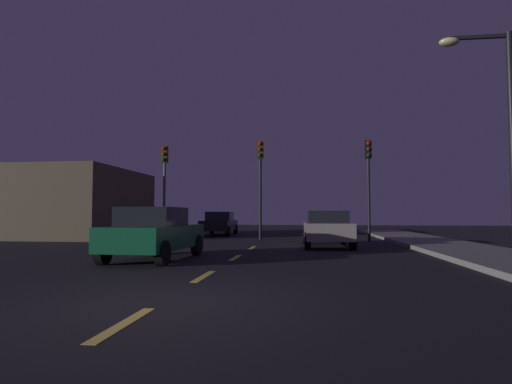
{
  "coord_description": "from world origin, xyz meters",
  "views": [
    {
      "loc": [
        2.15,
        -5.92,
        1.28
      ],
      "look_at": [
        -0.53,
        15.63,
        2.48
      ],
      "focal_mm": 29.1,
      "sensor_mm": 36.0,
      "label": 1
    }
  ],
  "objects_px": {
    "traffic_signal_left": "(164,174)",
    "car_adjacent_lane": "(155,233)",
    "car_stopped_ahead": "(327,228)",
    "traffic_signal_right": "(368,170)",
    "traffic_signal_center": "(260,171)",
    "car_oncoming_far": "(219,223)",
    "street_lamp_right": "(499,120)"
  },
  "relations": [
    {
      "from": "car_adjacent_lane",
      "to": "car_oncoming_far",
      "type": "xyz_separation_m",
      "value": [
        -1.2,
        14.42,
        -0.01
      ]
    },
    {
      "from": "traffic_signal_center",
      "to": "car_adjacent_lane",
      "type": "bearing_deg",
      "value": -101.57
    },
    {
      "from": "traffic_signal_left",
      "to": "street_lamp_right",
      "type": "bearing_deg",
      "value": -34.86
    },
    {
      "from": "car_adjacent_lane",
      "to": "street_lamp_right",
      "type": "xyz_separation_m",
      "value": [
        9.68,
        0.66,
        3.16
      ]
    },
    {
      "from": "car_oncoming_far",
      "to": "car_adjacent_lane",
      "type": "bearing_deg",
      "value": -85.24
    },
    {
      "from": "traffic_signal_center",
      "to": "street_lamp_right",
      "type": "bearing_deg",
      "value": -49.2
    },
    {
      "from": "traffic_signal_left",
      "to": "traffic_signal_center",
      "type": "height_order",
      "value": "traffic_signal_center"
    },
    {
      "from": "car_stopped_ahead",
      "to": "car_adjacent_lane",
      "type": "distance_m",
      "value": 7.56
    },
    {
      "from": "car_stopped_ahead",
      "to": "street_lamp_right",
      "type": "relative_size",
      "value": 0.68
    },
    {
      "from": "traffic_signal_left",
      "to": "car_adjacent_lane",
      "type": "relative_size",
      "value": 1.22
    },
    {
      "from": "traffic_signal_center",
      "to": "traffic_signal_right",
      "type": "distance_m",
      "value": 5.43
    },
    {
      "from": "car_adjacent_lane",
      "to": "car_oncoming_far",
      "type": "relative_size",
      "value": 0.9
    },
    {
      "from": "car_adjacent_lane",
      "to": "car_oncoming_far",
      "type": "height_order",
      "value": "car_adjacent_lane"
    },
    {
      "from": "traffic_signal_left",
      "to": "car_adjacent_lane",
      "type": "distance_m",
      "value": 10.47
    },
    {
      "from": "traffic_signal_right",
      "to": "car_adjacent_lane",
      "type": "relative_size",
      "value": 1.23
    },
    {
      "from": "car_adjacent_lane",
      "to": "traffic_signal_left",
      "type": "bearing_deg",
      "value": 108.17
    },
    {
      "from": "traffic_signal_left",
      "to": "traffic_signal_right",
      "type": "bearing_deg",
      "value": 0.0
    },
    {
      "from": "car_adjacent_lane",
      "to": "street_lamp_right",
      "type": "relative_size",
      "value": 0.63
    },
    {
      "from": "car_stopped_ahead",
      "to": "car_adjacent_lane",
      "type": "xyz_separation_m",
      "value": [
        -5.14,
        -5.55,
        0.02
      ]
    },
    {
      "from": "traffic_signal_left",
      "to": "car_stopped_ahead",
      "type": "xyz_separation_m",
      "value": [
        8.29,
        -4.05,
        -2.72
      ]
    },
    {
      "from": "traffic_signal_left",
      "to": "traffic_signal_right",
      "type": "xyz_separation_m",
      "value": [
        10.55,
        0.0,
        0.03
      ]
    },
    {
      "from": "traffic_signal_center",
      "to": "car_stopped_ahead",
      "type": "height_order",
      "value": "traffic_signal_center"
    },
    {
      "from": "traffic_signal_right",
      "to": "street_lamp_right",
      "type": "bearing_deg",
      "value": -75.66
    },
    {
      "from": "traffic_signal_left",
      "to": "car_adjacent_lane",
      "type": "height_order",
      "value": "traffic_signal_left"
    },
    {
      "from": "car_oncoming_far",
      "to": "street_lamp_right",
      "type": "height_order",
      "value": "street_lamp_right"
    },
    {
      "from": "traffic_signal_center",
      "to": "traffic_signal_right",
      "type": "height_order",
      "value": "traffic_signal_center"
    },
    {
      "from": "traffic_signal_left",
      "to": "street_lamp_right",
      "type": "height_order",
      "value": "street_lamp_right"
    },
    {
      "from": "traffic_signal_left",
      "to": "traffic_signal_right",
      "type": "relative_size",
      "value": 0.99
    },
    {
      "from": "traffic_signal_right",
      "to": "car_oncoming_far",
      "type": "bearing_deg",
      "value": 150.75
    },
    {
      "from": "car_stopped_ahead",
      "to": "street_lamp_right",
      "type": "distance_m",
      "value": 7.39
    },
    {
      "from": "traffic_signal_right",
      "to": "street_lamp_right",
      "type": "xyz_separation_m",
      "value": [
        2.29,
        -8.94,
        0.42
      ]
    },
    {
      "from": "car_adjacent_lane",
      "to": "traffic_signal_center",
      "type": "bearing_deg",
      "value": 78.43
    }
  ]
}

